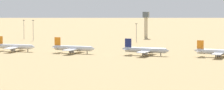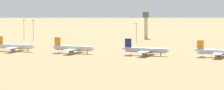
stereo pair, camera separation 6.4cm
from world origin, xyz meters
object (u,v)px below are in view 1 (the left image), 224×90
parked_jet_orange_4 (218,52)px  light_pole_east (33,29)px  parked_jet_orange_2 (73,48)px  parked_jet_navy_3 (145,50)px  parked_jet_orange_1 (14,46)px  light_pole_west (136,31)px  light_pole_mid (24,28)px  control_tower (146,22)px

parked_jet_orange_4 → light_pole_east: 189.66m
parked_jet_orange_2 → light_pole_east: bearing=132.0°
parked_jet_orange_2 → parked_jet_navy_3: parked_jet_navy_3 is taller
parked_jet_navy_3 → parked_jet_orange_1: bearing=-176.5°
light_pole_west → light_pole_mid: (-102.96, -2.98, 0.95)m
control_tower → light_pole_mid: control_tower is taller
parked_jet_orange_4 → light_pole_east: bearing=156.1°
parked_jet_navy_3 → light_pole_east: bearing=146.9°
control_tower → light_pole_east: (-84.84, -61.78, -4.38)m
parked_jet_orange_4 → parked_jet_orange_1: bearing=-175.3°
parked_jet_orange_1 → parked_jet_orange_4: size_ratio=0.99×
parked_jet_navy_3 → light_pole_east: light_pole_east is taller
parked_jet_orange_4 → light_pole_east: size_ratio=1.78×
light_pole_mid → light_pole_east: 20.82m
parked_jet_orange_4 → light_pole_mid: 209.88m
parked_jet_orange_1 → control_tower: size_ratio=1.31×
parked_jet_orange_2 → parked_jet_navy_3: (49.97, 0.30, 0.05)m
control_tower → light_pole_mid: bearing=-154.5°
parked_jet_orange_1 → parked_jet_orange_4: bearing=1.1°
parked_jet_orange_1 → parked_jet_orange_4: (140.31, 2.31, 0.01)m
control_tower → light_pole_east: bearing=-143.9°
light_pole_mid → light_pole_east: light_pole_east is taller
light_pole_west → light_pole_east: light_pole_east is taller
control_tower → light_pole_west: bearing=-86.7°
light_pole_west → control_tower: bearing=93.3°
parked_jet_navy_3 → parked_jet_orange_4: (46.54, 2.66, -0.10)m
light_pole_mid → parked_jet_orange_1: bearing=-67.5°
parked_jet_orange_1 → control_tower: (57.25, 152.05, 11.10)m
parked_jet_navy_3 → light_pole_east: 151.60m
parked_jet_orange_1 → light_pole_west: light_pole_west is taller
parked_jet_orange_4 → light_pole_mid: (-183.40, 101.84, 6.40)m
control_tower → parked_jet_orange_1: bearing=-110.6°
parked_jet_navy_3 → parked_jet_orange_4: bearing=7.0°
parked_jet_orange_4 → light_pole_east: light_pole_east is taller
parked_jet_orange_1 → control_tower: bearing=69.5°
parked_jet_orange_2 → light_pole_east: light_pole_east is taller
parked_jet_navy_3 → light_pole_mid: light_pole_mid is taller
parked_jet_orange_1 → parked_jet_orange_4: 140.33m
parked_jet_navy_3 → light_pole_west: light_pole_west is taller
light_pole_east → parked_jet_orange_1: bearing=-73.0°
light_pole_mid → light_pole_east: size_ratio=0.97×
parked_jet_orange_2 → light_pole_west: bearing=85.4°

